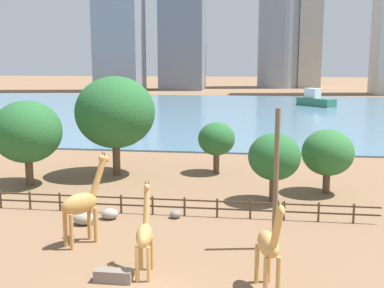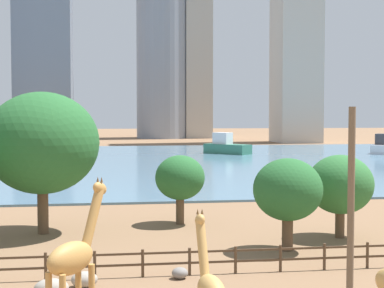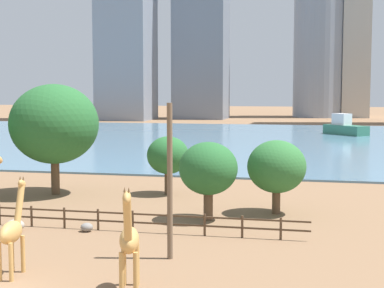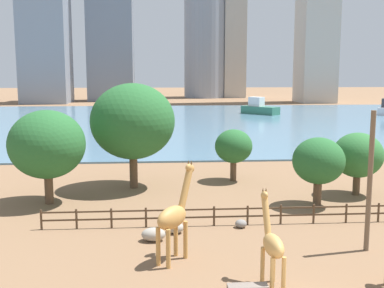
% 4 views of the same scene
% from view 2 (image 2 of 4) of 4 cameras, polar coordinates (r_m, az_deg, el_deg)
% --- Properties ---
extents(ground_plane, '(400.00, 400.00, 0.00)m').
position_cam_2_polar(ground_plane, '(95.51, -5.91, -1.62)').
color(ground_plane, brown).
extents(harbor_water, '(180.00, 86.00, 0.20)m').
position_cam_2_polar(harbor_water, '(92.51, -5.84, -1.70)').
color(harbor_water, slate).
rests_on(harbor_water, ground).
extents(giraffe_tall, '(2.49, 3.03, 5.21)m').
position_cam_2_polar(giraffe_tall, '(22.13, -11.39, -10.67)').
color(giraffe_tall, '#C18C47').
rests_on(giraffe_tall, ground).
extents(utility_pole, '(0.28, 0.28, 7.91)m').
position_cam_2_polar(utility_pole, '(24.40, 15.16, -5.80)').
color(utility_pole, brown).
rests_on(utility_pole, ground).
extents(boulder_near_fence, '(0.75, 0.70, 0.53)m').
position_cam_2_polar(boulder_near_fence, '(27.80, -1.18, -12.40)').
color(boulder_near_fence, gray).
rests_on(boulder_near_fence, ground).
extents(boulder_by_pole, '(1.43, 1.06, 0.79)m').
position_cam_2_polar(boulder_by_pole, '(25.73, -13.48, -13.45)').
color(boulder_by_pole, gray).
rests_on(boulder_by_pole, ground).
extents(boulder_small, '(1.16, 0.93, 0.70)m').
position_cam_2_polar(boulder_small, '(26.87, -10.39, -12.80)').
color(boulder_small, gray).
rests_on(boulder_small, ground).
extents(enclosure_fence, '(26.12, 0.14, 1.30)m').
position_cam_2_polar(enclosure_fence, '(28.17, -1.52, -11.14)').
color(enclosure_fence, '#4C3826').
rests_on(enclosure_fence, ground).
extents(tree_left_large, '(3.86, 3.86, 5.16)m').
position_cam_2_polar(tree_left_large, '(33.06, 9.27, -4.43)').
color(tree_left_large, brown).
rests_on(tree_left_large, ground).
extents(tree_center_broad, '(3.42, 3.42, 4.77)m').
position_cam_2_polar(tree_center_broad, '(40.46, -1.17, -3.32)').
color(tree_center_broad, brown).
rests_on(tree_center_broad, ground).
extents(tree_right_tall, '(4.04, 4.04, 5.11)m').
position_cam_2_polar(tree_right_tall, '(37.19, 14.19, -3.85)').
color(tree_right_tall, brown).
rests_on(tree_right_tall, ground).
extents(tree_right_small, '(7.18, 7.18, 9.01)m').
position_cam_2_polar(tree_right_small, '(38.25, -14.34, 0.08)').
color(tree_right_small, brown).
rests_on(tree_right_small, ground).
extents(boat_ferry, '(8.31, 8.69, 3.89)m').
position_cam_2_polar(boat_ferry, '(108.79, 3.35, -0.24)').
color(boat_ferry, '#337259').
rests_on(boat_ferry, harbor_water).
extents(boat_sailboat, '(7.33, 8.52, 3.67)m').
position_cam_2_polar(boat_sailboat, '(115.42, 18.00, -0.24)').
color(boat_sailboat, silver).
rests_on(boat_sailboat, harbor_water).
extents(skyline_tower_needle, '(15.05, 12.92, 57.58)m').
position_cam_2_polar(skyline_tower_needle, '(166.46, -14.21, 10.19)').
color(skyline_tower_needle, slate).
rests_on(skyline_tower_needle, ground).
extents(skyline_block_central, '(8.22, 15.75, 68.88)m').
position_cam_2_polar(skyline_block_central, '(188.71, 0.39, 11.15)').
color(skyline_block_central, '#ADA89E').
rests_on(skyline_block_central, ground).
extents(skyline_block_left, '(15.86, 15.86, 65.70)m').
position_cam_2_polar(skyline_block_left, '(184.07, -2.91, 10.85)').
color(skyline_block_left, gray).
rests_on(skyline_block_left, ground).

